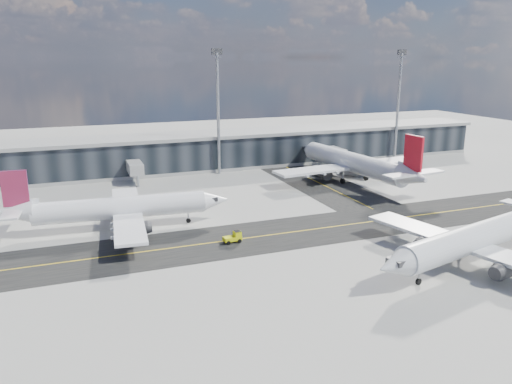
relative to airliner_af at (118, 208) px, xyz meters
The scene contains 9 objects.
ground 31.05m from the airliner_af, 29.87° to the right, with size 300.00×300.00×0.00m, color gray.
taxiway_lanes 31.20m from the airliner_af, ahead, with size 180.00×63.00×0.03m.
terminal_concourse 47.79m from the airliner_af, 55.90° to the left, with size 152.00×19.80×8.80m.
floodlight_masts 43.89m from the airliner_af, 50.66° to the left, with size 102.50×0.70×28.90m.
airliner_af is the anchor object (origin of this frame).
airliner_redtail 54.37m from the airliner_af, 15.15° to the left, with size 37.01×43.34×12.83m.
airliner_near 53.69m from the airliner_af, 35.76° to the right, with size 37.32×32.08×11.15m.
baggage_tug 20.02m from the airliner_af, 38.65° to the right, with size 2.84×1.64×1.71m.
service_van 58.74m from the airliner_af, 19.21° to the left, with size 2.70×5.86×1.63m, color white.
Camera 1 is at (-33.18, -64.07, 26.94)m, focal length 35.00 mm.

